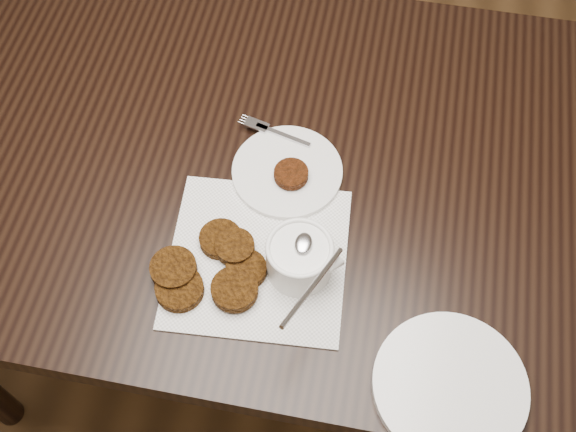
{
  "coord_description": "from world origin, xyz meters",
  "views": [
    {
      "loc": [
        0.18,
        -0.53,
        1.73
      ],
      "look_at": [
        0.07,
        0.02,
        0.8
      ],
      "focal_mm": 44.79,
      "sensor_mm": 36.0,
      "label": 1
    }
  ],
  "objects": [
    {
      "name": "floor",
      "position": [
        0.0,
        0.0,
        0.0
      ],
      "size": [
        4.0,
        4.0,
        0.0
      ],
      "primitive_type": "plane",
      "color": "brown",
      "rests_on": "ground"
    },
    {
      "name": "table",
      "position": [
        0.0,
        0.15,
        0.38
      ],
      "size": [
        1.3,
        0.84,
        0.75
      ],
      "primitive_type": "cube",
      "color": "black",
      "rests_on": "floor"
    },
    {
      "name": "napkin",
      "position": [
        0.04,
        -0.04,
        0.75
      ],
      "size": [
        0.29,
        0.29,
        0.0
      ],
      "primitive_type": "cube",
      "rotation": [
        0.0,
        0.0,
        0.07
      ],
      "color": "white",
      "rests_on": "table"
    },
    {
      "name": "sauce_ramekin",
      "position": [
        0.1,
        -0.04,
        0.82
      ],
      "size": [
        0.15,
        0.15,
        0.14
      ],
      "primitive_type": null,
      "rotation": [
        0.0,
        0.0,
        0.12
      ],
      "color": "white",
      "rests_on": "napkin"
    },
    {
      "name": "patty_cluster",
      "position": [
        -0.01,
        -0.07,
        0.76
      ],
      "size": [
        0.23,
        0.23,
        0.02
      ],
      "primitive_type": null,
      "rotation": [
        0.0,
        0.0,
        0.08
      ],
      "color": "#65370D",
      "rests_on": "napkin"
    },
    {
      "name": "plate_with_patty",
      "position": [
        0.05,
        0.13,
        0.76
      ],
      "size": [
        0.22,
        0.22,
        0.03
      ],
      "primitive_type": null,
      "rotation": [
        0.0,
        0.0,
        -0.26
      ],
      "color": "white",
      "rests_on": "table"
    },
    {
      "name": "plate_empty",
      "position": [
        0.34,
        -0.18,
        0.76
      ],
      "size": [
        0.23,
        0.23,
        0.02
      ],
      "primitive_type": "cylinder",
      "rotation": [
        0.0,
        0.0,
        0.05
      ],
      "color": "white",
      "rests_on": "table"
    }
  ]
}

